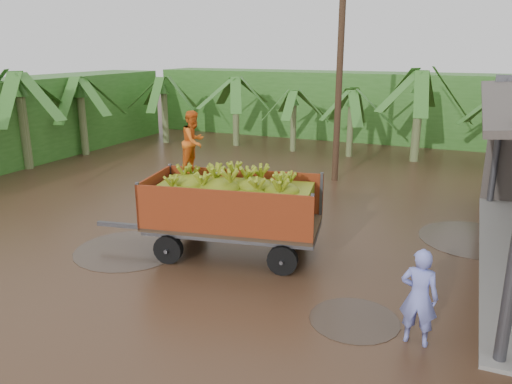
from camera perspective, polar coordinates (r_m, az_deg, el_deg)
ground at (r=13.44m, az=2.35°, el=-5.29°), size 100.00×100.00×0.00m
hedge_north at (r=28.60m, az=10.35°, el=9.74°), size 22.00×3.00×3.60m
hedge_west at (r=24.42m, az=-26.25°, el=7.25°), size 3.00×18.00×3.60m
banana_trailer at (r=12.05m, az=-2.72°, el=-1.49°), size 5.84×2.70×3.45m
man_blue at (r=9.05m, az=18.13°, el=-11.32°), size 0.66×0.46×1.75m
utility_pole at (r=18.77m, az=9.58°, el=14.47°), size 1.20×0.24×8.72m
banana_plants at (r=20.52m, az=-4.48°, el=7.68°), size 25.14×21.41×4.23m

